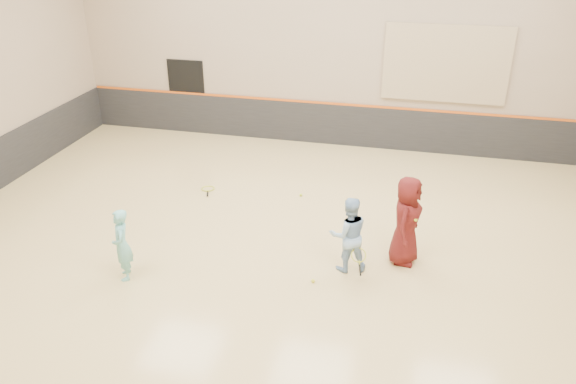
% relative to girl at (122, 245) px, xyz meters
% --- Properties ---
extents(room, '(15.04, 12.04, 6.22)m').
position_rel_girl_xyz_m(room, '(2.71, 1.45, 0.12)').
color(room, tan).
rests_on(room, ground).
extents(wainscot_back, '(14.90, 0.04, 1.20)m').
position_rel_girl_xyz_m(wainscot_back, '(2.71, 7.42, -0.09)').
color(wainscot_back, '#232326').
rests_on(wainscot_back, floor).
extents(accent_stripe, '(14.90, 0.03, 0.06)m').
position_rel_girl_xyz_m(accent_stripe, '(2.71, 7.41, 0.53)').
color(accent_stripe, '#D85914').
rests_on(accent_stripe, wall_back).
extents(acoustic_panel, '(3.20, 0.08, 2.00)m').
position_rel_girl_xyz_m(acoustic_panel, '(5.51, 7.40, 1.81)').
color(acoustic_panel, tan).
rests_on(acoustic_panel, wall_back).
extents(doorway, '(1.10, 0.05, 2.20)m').
position_rel_girl_xyz_m(doorway, '(-1.79, 7.43, 0.41)').
color(doorway, black).
rests_on(doorway, floor).
extents(girl, '(0.52, 0.60, 1.38)m').
position_rel_girl_xyz_m(girl, '(0.00, 0.00, 0.00)').
color(girl, '#73C8C5').
rests_on(girl, floor).
extents(instructor, '(0.87, 0.78, 1.48)m').
position_rel_girl_xyz_m(instructor, '(3.91, 1.21, 0.05)').
color(instructor, '#93BAE3').
rests_on(instructor, floor).
extents(young_man, '(0.70, 0.94, 1.75)m').
position_rel_girl_xyz_m(young_man, '(4.92, 1.73, 0.19)').
color(young_man, '#561414').
rests_on(young_man, floor).
extents(held_racket, '(0.48, 0.48, 0.45)m').
position_rel_girl_xyz_m(held_racket, '(4.14, 1.00, -0.23)').
color(held_racket, gold).
rests_on(held_racket, instructor).
extents(spare_racket, '(0.73, 0.73, 0.07)m').
position_rel_girl_xyz_m(spare_racket, '(0.16, 3.80, -0.65)').
color(spare_racket, '#BACD2D').
rests_on(spare_racket, floor).
extents(ball_under_racket, '(0.07, 0.07, 0.07)m').
position_rel_girl_xyz_m(ball_under_racket, '(3.38, 0.62, -0.65)').
color(ball_under_racket, yellow).
rests_on(ball_under_racket, floor).
extents(ball_in_hand, '(0.07, 0.07, 0.07)m').
position_rel_girl_xyz_m(ball_in_hand, '(5.08, 1.52, 0.35)').
color(ball_in_hand, '#CDDE33').
rests_on(ball_in_hand, young_man).
extents(ball_beside_spare, '(0.07, 0.07, 0.07)m').
position_rel_girl_xyz_m(ball_beside_spare, '(2.43, 3.94, -0.65)').
color(ball_beside_spare, '#C8E435').
rests_on(ball_beside_spare, floor).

